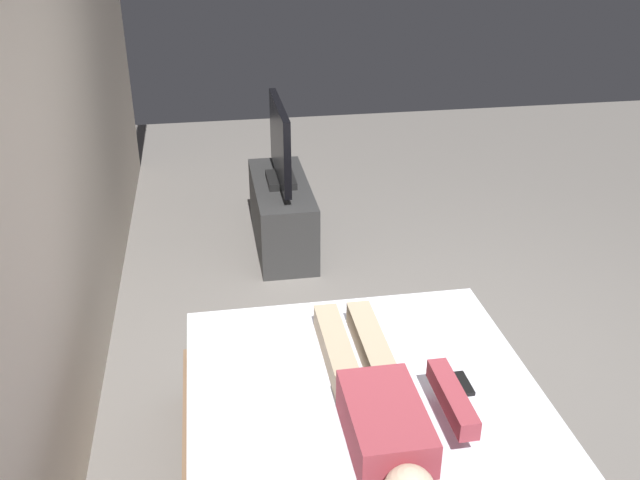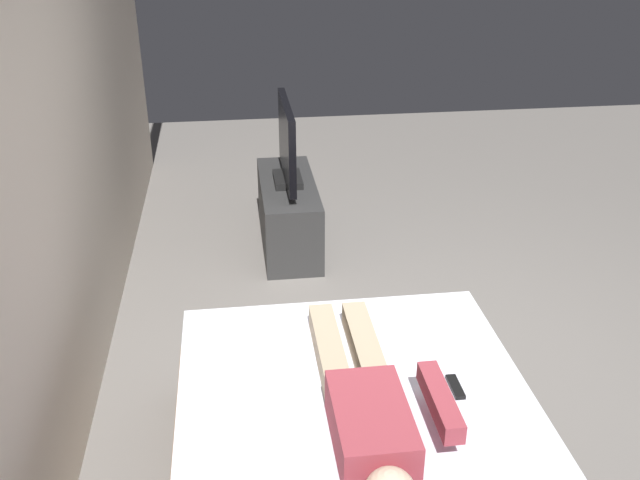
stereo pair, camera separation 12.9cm
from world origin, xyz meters
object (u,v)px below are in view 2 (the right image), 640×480
tv (287,145)px  remote (455,387)px  bed (362,479)px  tv_stand (288,214)px  person (368,405)px

tv → remote: bearing=-169.0°
bed → tv: 2.73m
bed → tv_stand: (2.68, 0.06, -0.01)m
tv_stand → tv: 0.53m
bed → tv_stand: 2.68m
bed → person: (0.03, -0.02, 0.36)m
person → remote: 0.44m
bed → tv_stand: bed is taller
person → tv: (2.65, 0.08, 0.16)m
person → tv_stand: person is taller
tv → tv_stand: bearing=26.6°
bed → tv: (2.68, 0.06, 0.52)m
remote → tv: tv is taller
bed → tv: bearing=1.4°
person → tv_stand: (2.65, 0.08, -0.37)m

